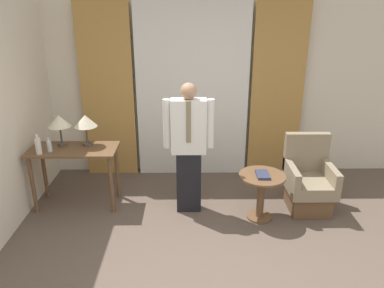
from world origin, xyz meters
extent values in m
cube|color=silver|center=(0.00, 2.70, 1.35)|extent=(10.00, 0.06, 2.70)
cube|color=white|center=(0.00, 2.57, 1.29)|extent=(1.60, 0.06, 2.58)
cube|color=#B28442|center=(-1.22, 2.57, 1.29)|extent=(0.75, 0.06, 2.58)
cube|color=#B28442|center=(1.22, 2.57, 1.29)|extent=(0.75, 0.06, 2.58)
cube|color=brown|center=(-1.49, 1.61, 0.77)|extent=(1.08, 0.52, 0.03)
cylinder|color=brown|center=(-1.97, 1.41, 0.38)|extent=(0.05, 0.05, 0.75)
cylinder|color=brown|center=(-1.01, 1.41, 0.38)|extent=(0.05, 0.05, 0.75)
cylinder|color=brown|center=(-1.97, 1.81, 0.38)|extent=(0.05, 0.05, 0.75)
cylinder|color=brown|center=(-1.01, 1.81, 0.38)|extent=(0.05, 0.05, 0.75)
cylinder|color=#4C4238|center=(-1.65, 1.71, 0.80)|extent=(0.11, 0.11, 0.04)
cylinder|color=#4C4238|center=(-1.65, 1.71, 0.93)|extent=(0.02, 0.02, 0.21)
cone|color=beige|center=(-1.65, 1.71, 1.11)|extent=(0.28, 0.28, 0.15)
cylinder|color=#4C4238|center=(-1.33, 1.71, 0.80)|extent=(0.11, 0.11, 0.04)
cylinder|color=#4C4238|center=(-1.33, 1.71, 0.93)|extent=(0.02, 0.02, 0.21)
cone|color=beige|center=(-1.33, 1.71, 1.11)|extent=(0.28, 0.28, 0.15)
cylinder|color=silver|center=(-1.84, 1.43, 0.88)|extent=(0.07, 0.07, 0.20)
cylinder|color=silver|center=(-1.84, 1.43, 1.01)|extent=(0.03, 0.03, 0.06)
cylinder|color=silver|center=(-1.74, 1.51, 0.85)|extent=(0.06, 0.06, 0.14)
cylinder|color=silver|center=(-1.74, 1.51, 0.94)|extent=(0.02, 0.02, 0.04)
cube|color=black|center=(-0.06, 1.47, 0.39)|extent=(0.30, 0.16, 0.79)
cube|color=white|center=(-0.06, 1.47, 1.11)|extent=(0.42, 0.19, 0.66)
cube|color=#847556|center=(-0.06, 1.37, 1.20)|extent=(0.06, 0.01, 0.49)
cylinder|color=white|center=(-0.31, 1.47, 1.15)|extent=(0.09, 0.09, 0.59)
cylinder|color=white|center=(0.20, 1.47, 1.15)|extent=(0.09, 0.09, 0.59)
sphere|color=tan|center=(-0.06, 1.47, 1.54)|extent=(0.19, 0.19, 0.19)
cube|color=brown|center=(1.45, 1.46, 0.13)|extent=(0.47, 0.52, 0.27)
cube|color=gray|center=(1.45, 1.46, 0.35)|extent=(0.56, 0.61, 0.16)
cube|color=gray|center=(1.45, 1.72, 0.68)|extent=(0.56, 0.10, 0.51)
cube|color=gray|center=(1.21, 1.46, 0.52)|extent=(0.08, 0.61, 0.18)
cube|color=gray|center=(1.69, 1.46, 0.52)|extent=(0.08, 0.61, 0.18)
cylinder|color=brown|center=(0.81, 1.26, 0.01)|extent=(0.30, 0.30, 0.02)
cylinder|color=brown|center=(0.81, 1.26, 0.28)|extent=(0.09, 0.09, 0.55)
cylinder|color=brown|center=(0.81, 1.26, 0.57)|extent=(0.55, 0.55, 0.02)
cube|color=#2D334C|center=(0.81, 1.24, 0.59)|extent=(0.14, 0.24, 0.03)
camera|label=1|loc=(-0.05, -2.70, 2.51)|focal=35.00mm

